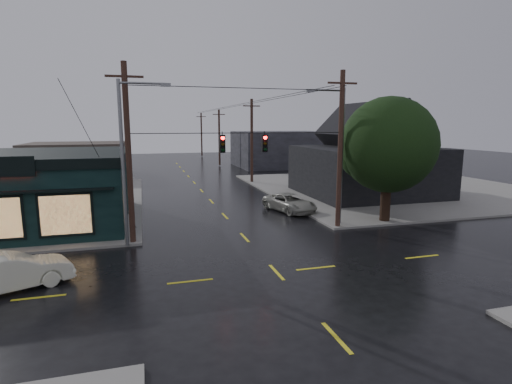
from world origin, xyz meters
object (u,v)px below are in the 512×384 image
object	(u,v)px
corner_tree	(388,145)
utility_pole_nw	(133,244)
utility_pole_ne	(337,228)
suv_silver	(290,203)
sedan_cream	(10,272)

from	to	relation	value
corner_tree	utility_pole_nw	distance (m)	17.75
corner_tree	utility_pole_nw	world-z (taller)	corner_tree
corner_tree	utility_pole_ne	bearing A→B (deg)	-172.69
corner_tree	suv_silver	bearing A→B (deg)	134.59
utility_pole_ne	utility_pole_nw	bearing A→B (deg)	180.00
utility_pole_ne	sedan_cream	distance (m)	18.56
utility_pole_nw	suv_silver	size ratio (longest dim) A/B	2.03
suv_silver	utility_pole_ne	bearing A→B (deg)	-93.72
utility_pole_ne	sedan_cream	size ratio (longest dim) A/B	2.16
corner_tree	utility_pole_ne	size ratio (longest dim) A/B	0.84
utility_pole_ne	sedan_cream	world-z (taller)	utility_pole_ne
corner_tree	sedan_cream	bearing A→B (deg)	-164.82
suv_silver	utility_pole_nw	bearing A→B (deg)	-170.05
suv_silver	corner_tree	bearing A→B (deg)	-61.38
utility_pole_nw	sedan_cream	xyz separation A→B (m)	(-4.75, -5.38, 0.77)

